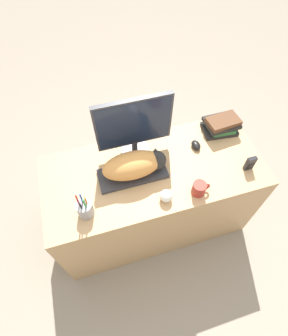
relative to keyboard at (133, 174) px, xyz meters
The scene contains 11 objects.
ground_plane 0.79m from the keyboard, 66.09° to the right, with size 12.00×12.00×0.00m, color gray.
desk 0.39m from the keyboard, ahead, with size 1.35×0.61×0.71m.
keyboard is the anchor object (origin of this frame).
cat 0.09m from the keyboard, ahead, with size 0.38×0.17×0.15m.
monitor 0.29m from the keyboard, 70.16° to the left, with size 0.45×0.18×0.41m.
computer_mouse 0.45m from the keyboard, 11.56° to the left, with size 0.05×0.08×0.04m.
coffee_mug 0.40m from the keyboard, 34.20° to the right, with size 0.11×0.08×0.08m.
pen_cup 0.35m from the keyboard, 151.12° to the right, with size 0.09×0.09×0.20m.
baseball 0.25m from the keyboard, 58.28° to the right, with size 0.07×0.07×0.07m.
phone 0.70m from the keyboard, 12.78° to the right, with size 0.05×0.03×0.10m.
book_stack 0.68m from the keyboard, 15.41° to the left, with size 0.24×0.18×0.11m.
Camera 1 is at (-0.32, -0.54, 2.01)m, focal length 28.00 mm.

